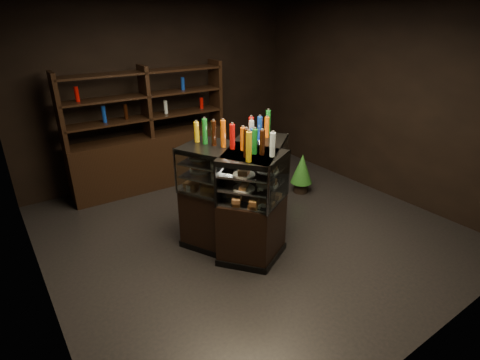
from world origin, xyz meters
name	(u,v)px	position (x,y,z in m)	size (l,w,h in m)	color
ground	(248,228)	(0.00, 0.00, 0.00)	(5.00, 5.00, 0.00)	black
room_shell	(249,85)	(0.00, 0.00, 1.94)	(5.02, 5.02, 3.01)	black
display_case	(243,214)	(-0.29, -0.29, 0.45)	(1.48, 1.36, 1.32)	black
food_display	(243,172)	(-0.29, -0.30, 1.01)	(1.11, 1.08, 0.41)	#B98942
bottles_top	(243,136)	(-0.29, -0.29, 1.46)	(0.95, 0.94, 0.30)	#147223
potted_conifer	(302,168)	(1.40, 0.42, 0.43)	(0.35, 0.35, 0.74)	black
back_shelving	(151,153)	(-0.49, 2.05, 0.60)	(2.59, 0.50, 2.00)	black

